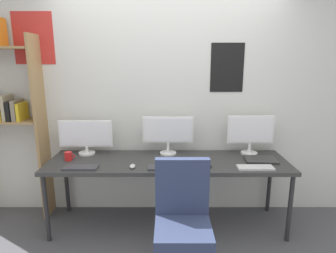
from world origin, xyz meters
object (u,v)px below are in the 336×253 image
object	(u,v)px
office_chair	(183,233)
monitor_right	(250,132)
desk	(168,165)
keyboard_center	(168,168)
laptop_closed	(261,160)
coffee_mug	(68,156)
keyboard_right	(255,168)
mouse_left_side	(132,166)
monitor_left	(86,136)
keyboard_left	(81,168)
mouse_right_side	(209,166)
monitor_center	(168,132)

from	to	relation	value
office_chair	monitor_right	bearing A→B (deg)	51.59
desk	keyboard_center	bearing A→B (deg)	-90.00
laptop_closed	coffee_mug	world-z (taller)	coffee_mug
desk	keyboard_center	world-z (taller)	keyboard_center
laptop_closed	coffee_mug	distance (m)	1.99
office_chair	laptop_closed	distance (m)	1.19
keyboard_right	mouse_left_side	xyz separation A→B (m)	(-1.18, 0.02, 0.01)
monitor_left	keyboard_left	size ratio (longest dim) A/B	1.80
monitor_left	laptop_closed	size ratio (longest dim) A/B	1.82
mouse_right_side	monitor_left	bearing A→B (deg)	162.59
laptop_closed	keyboard_left	bearing A→B (deg)	-169.07
coffee_mug	mouse_right_side	bearing A→B (deg)	-7.84
mouse_right_side	coffee_mug	xyz separation A→B (m)	(-1.43, 0.20, 0.03)
keyboard_right	keyboard_left	bearing A→B (deg)	180.00
coffee_mug	mouse_left_side	bearing A→B (deg)	-17.01
office_chair	keyboard_right	bearing A→B (deg)	37.03
monitor_center	desk	bearing A→B (deg)	-90.00
keyboard_left	coffee_mug	world-z (taller)	coffee_mug
monitor_right	laptop_closed	distance (m)	0.33
desk	mouse_right_side	size ratio (longest dim) A/B	25.74
monitor_right	laptop_closed	bearing A→B (deg)	-75.88
keyboard_left	keyboard_right	world-z (taller)	same
mouse_right_side	office_chair	bearing A→B (deg)	-115.66
mouse_left_side	laptop_closed	size ratio (longest dim) A/B	0.30
desk	mouse_right_side	world-z (taller)	mouse_right_side
office_chair	mouse_left_side	xyz separation A→B (m)	(-0.46, 0.57, 0.35)
monitor_right	mouse_right_side	bearing A→B (deg)	-141.10
monitor_center	coffee_mug	bearing A→B (deg)	-168.50
monitor_right	coffee_mug	xyz separation A→B (m)	(-1.93, -0.21, -0.20)
desk	keyboard_right	xyz separation A→B (m)	(0.84, -0.23, 0.06)
mouse_left_side	coffee_mug	xyz separation A→B (m)	(-0.69, 0.21, 0.03)
monitor_center	mouse_right_side	distance (m)	0.61
monitor_left	office_chair	bearing A→B (deg)	-44.16
monitor_left	monitor_right	bearing A→B (deg)	-0.00
keyboard_left	laptop_closed	distance (m)	1.81
monitor_center	keyboard_center	xyz separation A→B (m)	(0.00, -0.44, -0.23)
keyboard_center	monitor_left	bearing A→B (deg)	153.83
keyboard_left	mouse_left_side	world-z (taller)	mouse_left_side
laptop_closed	monitor_right	bearing A→B (deg)	108.24
monitor_right	laptop_closed	world-z (taller)	monitor_right
keyboard_right	mouse_right_side	distance (m)	0.45
desk	monitor_left	distance (m)	0.96
keyboard_center	mouse_right_side	distance (m)	0.40
office_chair	mouse_left_side	bearing A→B (deg)	129.11
monitor_left	keyboard_left	world-z (taller)	monitor_left
mouse_right_side	monitor_center	bearing A→B (deg)	134.27
office_chair	monitor_center	bearing A→B (deg)	96.76
desk	laptop_closed	xyz separation A→B (m)	(0.96, -0.02, 0.06)
keyboard_left	coffee_mug	bearing A→B (deg)	129.56
monitor_right	keyboard_left	size ratio (longest dim) A/B	1.56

